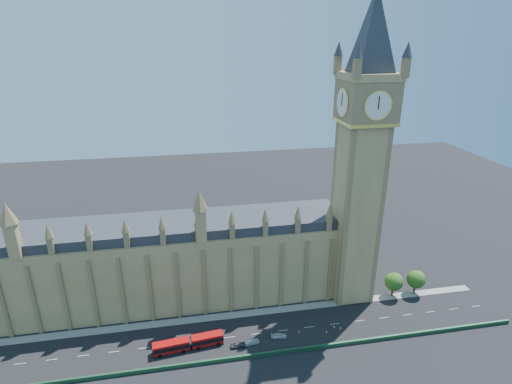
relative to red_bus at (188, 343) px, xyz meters
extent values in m
plane|color=black|center=(15.70, 2.37, -1.73)|extent=(400.00, 400.00, 0.00)
cube|color=#9D834C|center=(-9.30, 24.37, 10.77)|extent=(120.00, 20.00, 25.00)
cube|color=#2D3035|center=(-9.30, 24.37, 24.77)|extent=(120.00, 18.00, 3.00)
cube|color=#9D834C|center=(53.70, 16.37, 27.27)|extent=(12.00, 12.00, 58.00)
cube|color=olive|center=(53.70, 16.37, 62.27)|extent=(14.00, 14.00, 12.00)
cylinder|color=silver|center=(53.70, 9.22, 62.27)|extent=(7.20, 0.30, 7.20)
cube|color=#9D834C|center=(53.70, 16.37, 69.27)|extent=(14.50, 14.50, 2.00)
cube|color=#1E4C2D|center=(15.70, -6.63, -1.13)|extent=(160.00, 0.60, 1.20)
cube|color=gray|center=(15.70, 11.87, -1.65)|extent=(160.00, 3.00, 0.16)
cylinder|color=#382619|center=(67.70, 12.37, 0.27)|extent=(0.70, 0.70, 4.00)
sphere|color=#1E4C14|center=(67.70, 12.37, 3.77)|extent=(6.00, 6.00, 6.00)
sphere|color=#1E4C14|center=(68.50, 12.67, 4.37)|extent=(4.38, 4.38, 4.38)
cylinder|color=#382619|center=(75.70, 12.37, 0.27)|extent=(0.70, 0.70, 4.00)
sphere|color=#1E4C14|center=(75.70, 12.37, 3.77)|extent=(6.00, 6.00, 6.00)
sphere|color=#1E4C14|center=(76.50, 12.67, 4.37)|extent=(4.38, 4.38, 4.38)
cube|color=#A90C0B|center=(-4.67, -0.50, -0.09)|extent=(10.10, 3.77, 3.29)
cube|color=#A90C0B|center=(5.24, 0.56, -0.09)|extent=(9.01, 3.66, 3.29)
cube|color=black|center=(-4.67, -0.50, 0.31)|extent=(10.15, 3.83, 1.25)
cube|color=black|center=(5.24, 0.56, 0.31)|extent=(9.06, 3.71, 1.25)
cylinder|color=black|center=(0.01, 0.00, -0.25)|extent=(1.13, 2.71, 2.63)
cylinder|color=black|center=(-7.66, -2.20, -1.18)|extent=(1.12, 0.44, 1.10)
cylinder|color=black|center=(-7.95, 0.53, -1.18)|extent=(1.12, 0.44, 1.10)
cylinder|color=black|center=(-1.39, -1.53, -1.18)|extent=(1.12, 0.44, 1.10)
cylinder|color=black|center=(-1.68, 1.20, -1.18)|extent=(1.12, 0.44, 1.10)
cylinder|color=black|center=(2.60, -1.10, -1.18)|extent=(1.12, 0.44, 1.10)
cylinder|color=black|center=(2.31, 1.62, -1.18)|extent=(1.12, 0.44, 1.10)
cylinder|color=black|center=(8.18, -0.50, -1.18)|extent=(1.12, 0.44, 1.10)
cylinder|color=black|center=(7.89, 2.22, -1.18)|extent=(1.12, 0.44, 1.10)
imported|color=#414248|center=(13.70, -1.88, -1.03)|extent=(4.28, 2.04, 1.41)
imported|color=#ABADB3|center=(17.70, -1.42, -1.04)|extent=(4.36, 2.02, 1.38)
imported|color=silver|center=(25.76, -0.43, -1.07)|extent=(4.68, 2.22, 1.32)
cube|color=black|center=(44.50, -0.21, -1.71)|extent=(0.47, 0.47, 0.04)
cone|color=orange|center=(44.50, -0.21, -1.36)|extent=(0.52, 0.52, 0.74)
cylinder|color=white|center=(44.50, -0.21, -1.26)|extent=(0.36, 0.36, 0.13)
cube|color=black|center=(42.94, 0.71, -1.71)|extent=(0.49, 0.49, 0.04)
cone|color=orange|center=(42.94, 0.71, -1.38)|extent=(0.54, 0.54, 0.70)
cylinder|color=white|center=(42.94, 0.71, -1.28)|extent=(0.34, 0.34, 0.12)
cube|color=black|center=(32.00, 0.64, -1.71)|extent=(0.43, 0.43, 0.04)
cone|color=#ED3D0C|center=(32.00, 0.64, -1.40)|extent=(0.48, 0.48, 0.66)
cylinder|color=white|center=(32.00, 0.64, -1.31)|extent=(0.32, 0.32, 0.11)
cube|color=black|center=(39.97, -0.96, -1.71)|extent=(0.47, 0.47, 0.04)
cone|color=#FB580D|center=(39.97, -0.96, -1.42)|extent=(0.51, 0.51, 0.62)
cylinder|color=white|center=(39.97, -0.96, -1.34)|extent=(0.30, 0.30, 0.11)
camera|label=1|loc=(2.66, -89.91, 78.85)|focal=28.00mm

